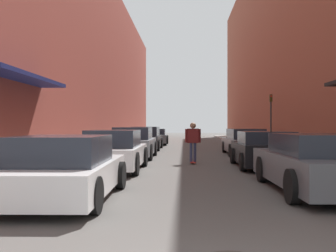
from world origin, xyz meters
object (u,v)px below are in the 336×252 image
(parked_car_right_2, at_px, (245,142))
(parked_car_left_3, at_px, (146,139))
(skateboarder, at_px, (193,138))
(parked_car_left_0, at_px, (65,169))
(parked_car_left_2, at_px, (134,143))
(parked_car_right_1, at_px, (265,150))
(parked_car_right_0, at_px, (316,164))
(parked_car_left_4, at_px, (155,137))
(parked_car_left_1, at_px, (115,151))
(traffic_light, at_px, (271,114))

(parked_car_right_2, bearing_deg, parked_car_left_3, 143.68)
(skateboarder, bearing_deg, parked_car_left_0, -110.73)
(parked_car_left_0, distance_m, parked_car_left_3, 15.54)
(parked_car_left_2, bearing_deg, parked_car_right_1, -34.99)
(skateboarder, bearing_deg, parked_car_right_0, -66.86)
(parked_car_left_4, xyz_separation_m, parked_car_right_1, (5.08, -15.27, 0.01))
(parked_car_left_2, height_order, parked_car_right_1, parked_car_left_2)
(parked_car_left_0, distance_m, parked_car_left_1, 4.79)
(parked_car_left_2, height_order, traffic_light, traffic_light)
(parked_car_left_3, xyz_separation_m, traffic_light, (7.72, 0.57, 1.49))
(parked_car_left_0, xyz_separation_m, parked_car_right_1, (5.21, 5.98, 0.01))
(parked_car_left_0, height_order, parked_car_left_4, parked_car_left_0)
(parked_car_right_0, relative_size, parked_car_right_2, 0.96)
(parked_car_left_2, height_order, parked_car_right_2, parked_car_left_2)
(parked_car_left_4, bearing_deg, traffic_light, -33.98)
(parked_car_left_1, distance_m, parked_car_right_0, 6.38)
(parked_car_left_0, xyz_separation_m, parked_car_left_3, (0.03, 15.54, 0.06))
(parked_car_left_0, bearing_deg, parked_car_left_2, 89.55)
(parked_car_left_1, relative_size, traffic_light, 1.24)
(parked_car_left_3, relative_size, parked_car_left_4, 1.14)
(parked_car_left_2, distance_m, parked_car_right_0, 9.96)
(parked_car_left_1, relative_size, parked_car_left_3, 0.85)
(parked_car_left_1, height_order, parked_car_left_3, parked_car_left_3)
(parked_car_right_0, bearing_deg, parked_car_left_4, 104.40)
(parked_car_left_1, height_order, parked_car_right_2, parked_car_left_1)
(parked_car_right_1, xyz_separation_m, skateboarder, (-2.50, 1.18, 0.36))
(parked_car_right_2, bearing_deg, parked_car_right_1, -92.04)
(parked_car_right_2, bearing_deg, parked_car_left_2, -159.39)
(parked_car_left_2, distance_m, parked_car_left_3, 5.96)
(traffic_light, bearing_deg, parked_car_left_2, -139.61)
(parked_car_left_0, bearing_deg, traffic_light, 64.30)
(parked_car_left_0, relative_size, parked_car_left_2, 1.01)
(parked_car_left_0, height_order, parked_car_right_1, parked_car_left_0)
(parked_car_left_3, xyz_separation_m, skateboarder, (2.68, -8.37, 0.31))
(parked_car_left_3, bearing_deg, parked_car_right_0, -69.95)
(parked_car_left_1, relative_size, parked_car_right_1, 1.03)
(parked_car_left_4, distance_m, parked_car_right_1, 16.09)
(parked_car_left_4, distance_m, parked_car_right_0, 20.80)
(parked_car_right_1, bearing_deg, parked_car_right_2, 87.96)
(parked_car_right_0, xyz_separation_m, skateboarder, (-2.59, 6.07, 0.34))
(parked_car_left_3, height_order, skateboarder, skateboarder)
(parked_car_right_2, bearing_deg, traffic_light, 62.64)
(parked_car_left_3, distance_m, skateboarder, 8.80)
(parked_car_left_0, xyz_separation_m, parked_car_right_2, (5.41, 11.59, 0.02))
(skateboarder, bearing_deg, parked_car_right_2, 58.58)
(skateboarder, bearing_deg, parked_car_left_3, 107.74)
(parked_car_left_3, bearing_deg, parked_car_right_2, -36.32)
(parked_car_right_0, relative_size, skateboarder, 2.84)
(parked_car_left_2, bearing_deg, traffic_light, 40.39)
(parked_car_left_2, relative_size, skateboarder, 2.57)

